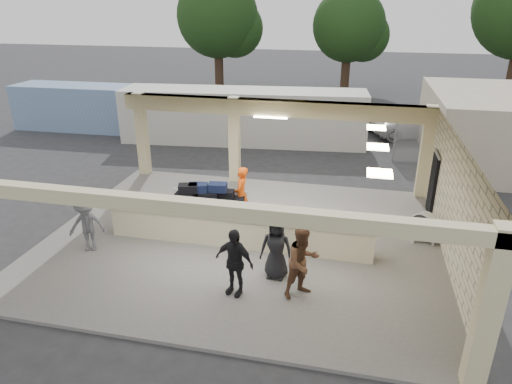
% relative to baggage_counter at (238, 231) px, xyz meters
% --- Properties ---
extents(ground, '(120.00, 120.00, 0.00)m').
position_rel_baggage_counter_xyz_m(ground, '(0.00, 0.50, -0.59)').
color(ground, '#29282B').
rests_on(ground, ground).
extents(pavilion, '(12.01, 10.00, 3.55)m').
position_rel_baggage_counter_xyz_m(pavilion, '(0.21, 1.16, 0.76)').
color(pavilion, '#625F5B').
rests_on(pavilion, ground).
extents(baggage_counter, '(8.20, 0.58, 0.98)m').
position_rel_baggage_counter_xyz_m(baggage_counter, '(0.00, 0.00, 0.00)').
color(baggage_counter, beige).
rests_on(baggage_counter, pavilion).
extents(luggage_cart, '(2.70, 1.84, 1.49)m').
position_rel_baggage_counter_xyz_m(luggage_cart, '(-1.40, 1.02, 0.35)').
color(luggage_cart, silver).
rests_on(luggage_cart, pavilion).
extents(drum_fan, '(0.83, 0.80, 0.96)m').
position_rel_baggage_counter_xyz_m(drum_fan, '(5.50, 1.50, 0.03)').
color(drum_fan, silver).
rests_on(drum_fan, pavilion).
extents(baggage_handler, '(0.38, 0.69, 1.90)m').
position_rel_baggage_counter_xyz_m(baggage_handler, '(-0.31, 1.68, 0.46)').
color(baggage_handler, '#D6460B').
rests_on(baggage_handler, pavilion).
extents(passenger_a, '(0.95, 0.92, 1.89)m').
position_rel_baggage_counter_xyz_m(passenger_a, '(2.21, -2.09, 0.46)').
color(passenger_a, brown).
rests_on(passenger_a, pavilion).
extents(passenger_b, '(1.12, 0.65, 1.80)m').
position_rel_baggage_counter_xyz_m(passenger_b, '(0.54, -2.38, 0.41)').
color(passenger_b, black).
rests_on(passenger_b, pavilion).
extents(passenger_c, '(1.12, 0.70, 1.63)m').
position_rel_baggage_counter_xyz_m(passenger_c, '(-4.22, -1.24, 0.33)').
color(passenger_c, '#525257').
rests_on(passenger_c, pavilion).
extents(passenger_d, '(0.86, 0.38, 1.74)m').
position_rel_baggage_counter_xyz_m(passenger_d, '(1.43, -1.42, 0.38)').
color(passenger_d, black).
rests_on(passenger_d, pavilion).
extents(car_white_a, '(4.91, 3.53, 1.27)m').
position_rel_baggage_counter_xyz_m(car_white_a, '(6.34, 14.15, 0.05)').
color(car_white_a, silver).
rests_on(car_white_a, ground).
extents(car_dark, '(4.20, 3.15, 1.34)m').
position_rel_baggage_counter_xyz_m(car_dark, '(4.62, 14.69, 0.08)').
color(car_dark, black).
rests_on(car_dark, ground).
extents(container_white, '(12.86, 3.73, 2.75)m').
position_rel_baggage_counter_xyz_m(container_white, '(-2.62, 11.13, 0.79)').
color(container_white, beige).
rests_on(container_white, ground).
extents(container_blue, '(9.75, 2.53, 2.52)m').
position_rel_baggage_counter_xyz_m(container_blue, '(-11.40, 11.71, 0.68)').
color(container_blue, '#7894C1').
rests_on(container_blue, ground).
extents(tree_left, '(6.60, 6.30, 9.00)m').
position_rel_baggage_counter_xyz_m(tree_left, '(-7.68, 24.66, 5.00)').
color(tree_left, '#382619').
rests_on(tree_left, ground).
extents(tree_mid, '(6.00, 5.60, 8.00)m').
position_rel_baggage_counter_xyz_m(tree_mid, '(2.32, 26.66, 4.38)').
color(tree_mid, '#382619').
rests_on(tree_mid, ground).
extents(adjacent_building, '(6.00, 8.00, 3.20)m').
position_rel_baggage_counter_xyz_m(adjacent_building, '(9.50, 10.50, 1.01)').
color(adjacent_building, '#C3B69B').
rests_on(adjacent_building, ground).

